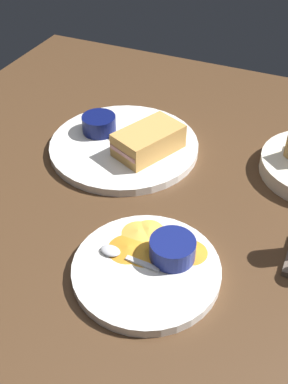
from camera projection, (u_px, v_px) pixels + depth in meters
The scene contains 9 objects.
ground_plane at pixel (151, 196), 87.02cm from camera, with size 110.00×110.00×3.00cm, color #4C331E.
plate_sandwich_main at pixel (124, 146), 95.40cm from camera, with size 29.72×29.72×1.60cm, color white.
sandwich_half_near at pixel (149, 141), 91.17cm from camera, with size 14.97×12.27×4.80cm.
ramekin_dark_sauce at pixel (99, 123), 96.91cm from camera, with size 6.92×6.92×3.50cm.
spoon_by_dark_ramekin at pixel (120, 139), 95.29cm from camera, with size 3.83×9.92×0.80cm.
plate_chips_companion at pixel (146, 270), 70.61cm from camera, with size 22.19×22.19×1.60cm, color white.
ramekin_light_gravy at pixel (173, 248), 70.43cm from camera, with size 6.95×6.95×3.25cm.
spoon_by_gravy_ramekin at pixel (118, 254), 71.50cm from camera, with size 2.36×9.91×0.80cm.
plantain_chip_scatter at pixel (148, 243), 73.28cm from camera, with size 12.75×17.01×0.60cm.
Camera 1 is at (61.02, 25.61, 55.04)cm, focal length 44.49 mm.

